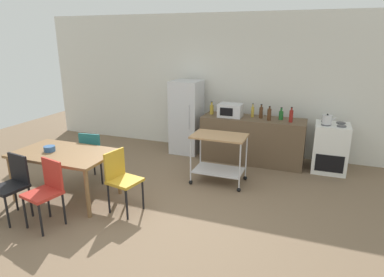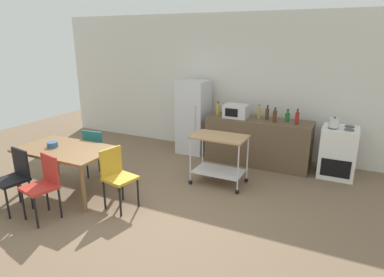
{
  "view_description": "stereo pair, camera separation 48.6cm",
  "coord_description": "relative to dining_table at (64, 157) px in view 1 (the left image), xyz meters",
  "views": [
    {
      "loc": [
        1.99,
        -3.71,
        2.41
      ],
      "look_at": [
        0.14,
        1.2,
        0.8
      ],
      "focal_mm": 30.91,
      "sensor_mm": 36.0,
      "label": 1
    },
    {
      "loc": [
        2.44,
        -3.52,
        2.41
      ],
      "look_at": [
        0.14,
        1.2,
        0.8
      ],
      "focal_mm": 30.91,
      "sensor_mm": 36.0,
      "label": 2
    }
  ],
  "objects": [
    {
      "name": "chair_black",
      "position": [
        -0.26,
        -0.73,
        -0.15
      ],
      "size": [
        0.46,
        0.46,
        0.89
      ],
      "rotation": [
        0.0,
        0.0,
        -0.15
      ],
      "color": "black",
      "rests_on": "ground_plane"
    },
    {
      "name": "ground_plane",
      "position": [
        1.49,
        -0.01,
        -0.67
      ],
      "size": [
        12.0,
        12.0,
        0.0
      ],
      "primitive_type": "plane",
      "color": "brown"
    },
    {
      "name": "bottle_vinegar",
      "position": [
        2.35,
        2.66,
        0.34
      ],
      "size": [
        0.06,
        0.06,
        0.27
      ],
      "color": "gold",
      "rests_on": "kitchen_counter"
    },
    {
      "name": "kettle",
      "position": [
        3.72,
        2.51,
        0.33
      ],
      "size": [
        0.24,
        0.17,
        0.19
      ],
      "color": "silver",
      "rests_on": "stove_oven"
    },
    {
      "name": "stove_oven",
      "position": [
        3.84,
        2.61,
        -0.22
      ],
      "size": [
        0.6,
        0.61,
        0.92
      ],
      "color": "white",
      "rests_on": "ground_plane"
    },
    {
      "name": "bottle_soda",
      "position": [
        1.52,
        2.63,
        0.33
      ],
      "size": [
        0.08,
        0.08,
        0.26
      ],
      "color": "gold",
      "rests_on": "kitchen_counter"
    },
    {
      "name": "kitchen_counter",
      "position": [
        2.39,
        2.59,
        -0.22
      ],
      "size": [
        2.0,
        0.64,
        0.9
      ],
      "primitive_type": "cube",
      "color": "brown",
      "rests_on": "ground_plane"
    },
    {
      "name": "back_wall",
      "position": [
        1.49,
        3.19,
        0.78
      ],
      "size": [
        8.4,
        0.12,
        2.9
      ],
      "primitive_type": "cube",
      "color": "silver",
      "rests_on": "ground_plane"
    },
    {
      "name": "dining_table",
      "position": [
        0.0,
        0.0,
        0.0
      ],
      "size": [
        1.5,
        0.9,
        0.75
      ],
      "color": "brown",
      "rests_on": "ground_plane"
    },
    {
      "name": "bottle_wine",
      "position": [
        2.69,
        2.51,
        0.35
      ],
      "size": [
        0.07,
        0.07,
        0.27
      ],
      "color": "#4C2D19",
      "rests_on": "kitchen_counter"
    },
    {
      "name": "bottle_soy_sauce",
      "position": [
        2.52,
        2.63,
        0.34
      ],
      "size": [
        0.07,
        0.07,
        0.28
      ],
      "color": "#4C2D19",
      "rests_on": "kitchen_counter"
    },
    {
      "name": "chair_red",
      "position": [
        0.31,
        -0.72,
        -0.15
      ],
      "size": [
        0.48,
        0.48,
        0.89
      ],
      "rotation": [
        0.0,
        0.0,
        -0.22
      ],
      "color": "#B72D23",
      "rests_on": "ground_plane"
    },
    {
      "name": "microwave",
      "position": [
        1.93,
        2.54,
        0.36
      ],
      "size": [
        0.46,
        0.35,
        0.26
      ],
      "color": "silver",
      "rests_on": "kitchen_counter"
    },
    {
      "name": "bottle_sparkling_water",
      "position": [
        2.9,
        2.64,
        0.32
      ],
      "size": [
        0.08,
        0.08,
        0.24
      ],
      "color": "#1E6628",
      "rests_on": "kitchen_counter"
    },
    {
      "name": "chair_teal",
      "position": [
        0.03,
        0.67,
        -0.15
      ],
      "size": [
        0.44,
        0.44,
        0.89
      ],
      "rotation": [
        0.0,
        0.0,
        3.25
      ],
      "color": "#1E666B",
      "rests_on": "ground_plane"
    },
    {
      "name": "chair_mustard",
      "position": [
        1.02,
        -0.05,
        -0.15
      ],
      "size": [
        0.47,
        0.47,
        0.89
      ],
      "rotation": [
        0.0,
        0.0,
        1.38
      ],
      "color": "gold",
      "rests_on": "ground_plane"
    },
    {
      "name": "fruit_bowl",
      "position": [
        -0.23,
        -0.04,
        0.12
      ],
      "size": [
        0.17,
        0.17,
        0.08
      ],
      "primitive_type": "cylinder",
      "color": "#33598C",
      "rests_on": "dining_table"
    },
    {
      "name": "refrigerator",
      "position": [
        0.94,
        2.69,
        0.1
      ],
      "size": [
        0.6,
        0.63,
        1.55
      ],
      "color": "silver",
      "rests_on": "ground_plane"
    },
    {
      "name": "bottle_olive_oil",
      "position": [
        3.09,
        2.51,
        0.35
      ],
      "size": [
        0.07,
        0.07,
        0.28
      ],
      "color": "maroon",
      "rests_on": "kitchen_counter"
    },
    {
      "name": "kitchen_cart",
      "position": [
        2.05,
        1.37,
        -0.1
      ],
      "size": [
        0.91,
        0.57,
        0.85
      ],
      "color": "#A37A51",
      "rests_on": "ground_plane"
    }
  ]
}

